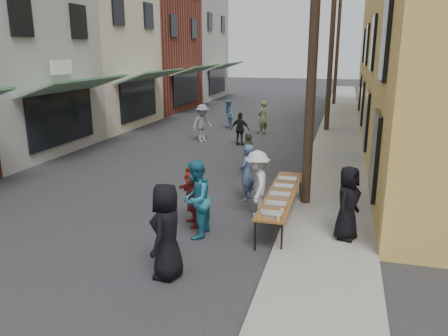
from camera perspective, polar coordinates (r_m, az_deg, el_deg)
The scene contains 27 objects.
ground at distance 11.11m, azimuth -13.92°, elevation -7.82°, with size 120.00×120.00×0.00m, color #28282B.
sidewalk at distance 24.21m, azimuth 14.85°, elevation 4.68°, with size 2.20×60.00×0.10m, color gray.
storefront_row at distance 28.25m, azimuth -17.60°, elevation 14.24°, with size 8.00×37.00×9.00m.
utility_pole_near at distance 11.88m, azimuth 11.61°, elevation 16.06°, with size 0.26×0.26×9.00m, color #2D2116.
utility_pole_mid at distance 23.86m, azimuth 13.86°, elevation 15.35°, with size 0.26×0.26×9.00m, color #2D2116.
utility_pole_far at distance 35.85m, azimuth 14.60°, elevation 15.11°, with size 0.26×0.26×9.00m, color #2D2116.
serving_table at distance 11.19m, azimuth 7.52°, elevation -3.42°, with size 0.70×4.00×0.75m.
catering_tray_sausage at distance 9.63m, azimuth 6.12°, elevation -6.02°, with size 0.50×0.33×0.08m, color maroon.
catering_tray_foil_b at distance 10.23m, azimuth 6.73°, elevation -4.74°, with size 0.50×0.33×0.08m, color #B2B2B7.
catering_tray_buns at distance 10.88m, azimuth 7.31°, elevation -3.52°, with size 0.50×0.33×0.08m, color tan.
catering_tray_foil_d at distance 11.54m, azimuth 7.82°, elevation -2.44°, with size 0.50×0.33×0.08m, color #B2B2B7.
catering_tray_buns_end at distance 12.21m, azimuth 8.28°, elevation -1.48°, with size 0.50×0.33×0.08m, color tan.
condiment_jar_a at distance 9.39m, azimuth 4.48°, elevation -6.55°, with size 0.07×0.07×0.08m, color #A57F26.
condiment_jar_b at distance 9.48m, azimuth 4.60°, elevation -6.33°, with size 0.07×0.07×0.08m, color #A57F26.
condiment_jar_c at distance 9.57m, azimuth 4.71°, elevation -6.12°, with size 0.07×0.07×0.08m, color #A57F26.
cup_stack at distance 9.36m, azimuth 7.08°, elevation -6.55°, with size 0.08×0.08×0.12m, color tan.
guest_front_a at distance 8.41m, azimuth -7.49°, elevation -8.20°, with size 0.92×0.60×1.88m, color black.
guest_front_b at distance 12.61m, azimuth 3.04°, elevation -0.61°, with size 0.60×0.40×1.66m, color #455986.
guest_front_c at distance 10.12m, azimuth -3.70°, elevation -4.08°, with size 0.90×0.70×1.85m, color teal.
guest_front_d at distance 11.33m, azimuth 4.34°, elevation -2.15°, with size 1.15×0.66×1.78m, color silver.
guest_front_e at distance 15.11m, azimuth 3.21°, elevation 1.78°, with size 0.89×0.37×1.52m, color #4D5732.
guest_queue_back at distance 10.85m, azimuth -4.06°, elevation -3.63°, with size 1.42×0.45×1.53m, color maroon.
server at distance 10.17m, azimuth 15.86°, elevation -4.40°, with size 0.83×0.54×1.70m, color black.
passerby_left at distance 20.85m, azimuth -2.84°, elevation 5.87°, with size 1.15×0.66×1.78m, color gray.
passerby_mid at distance 19.99m, azimuth 2.14°, elevation 5.09°, with size 0.89×0.37×1.51m, color black.
passerby_right at distance 22.73m, azimuth 5.09°, elevation 6.57°, with size 0.64×0.42×1.74m, color #5E6C3E.
passerby_far at distance 24.25m, azimuth 0.52°, elevation 7.02°, with size 0.79×0.62×1.63m, color #4D7396.
Camera 1 is at (5.21, -8.84, 4.26)m, focal length 35.00 mm.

